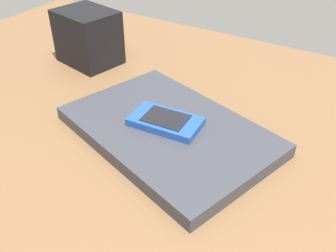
# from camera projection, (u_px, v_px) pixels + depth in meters

# --- Properties ---
(desk_surface) EXTENTS (1.20, 0.80, 0.03)m
(desk_surface) POSITION_uv_depth(u_px,v_px,m) (143.00, 113.00, 0.68)
(desk_surface) COLOR brown
(desk_surface) RESTS_ON ground
(laptop_closed) EXTENTS (0.37, 0.30, 0.02)m
(laptop_closed) POSITION_uv_depth(u_px,v_px,m) (168.00, 131.00, 0.59)
(laptop_closed) COLOR #33353D
(laptop_closed) RESTS_ON desk_surface
(cell_phone_on_laptop) EXTENTS (0.11, 0.07, 0.01)m
(cell_phone_on_laptop) POSITION_uv_depth(u_px,v_px,m) (166.00, 121.00, 0.58)
(cell_phone_on_laptop) COLOR #1E479E
(cell_phone_on_laptop) RESTS_ON laptop_closed
(desk_organizer) EXTENTS (0.14, 0.12, 0.11)m
(desk_organizer) POSITION_uv_depth(u_px,v_px,m) (88.00, 37.00, 0.79)
(desk_organizer) COLOR black
(desk_organizer) RESTS_ON desk_surface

